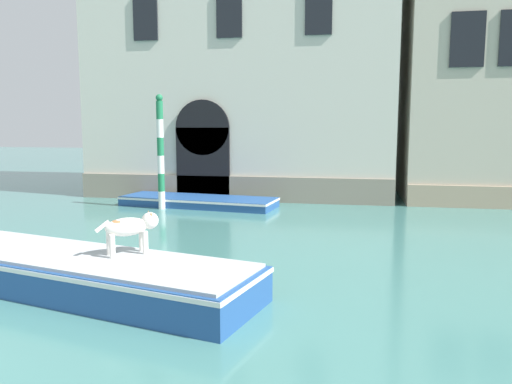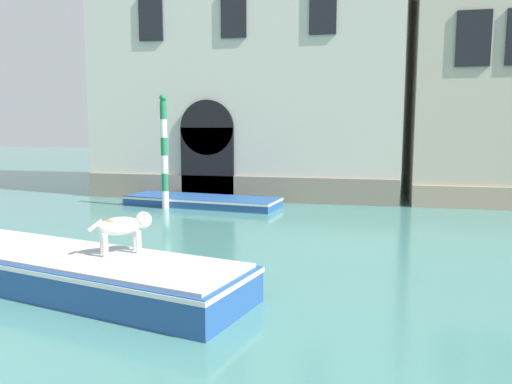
% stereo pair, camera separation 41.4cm
% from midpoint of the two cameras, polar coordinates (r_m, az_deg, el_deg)
% --- Properties ---
extents(boat_foreground, '(7.26, 3.60, 0.70)m').
position_cam_midpoint_polar(boat_foreground, '(10.21, -18.58, -8.52)').
color(boat_foreground, '#234C8C').
rests_on(boat_foreground, ground_plane).
extents(dog_on_deck, '(1.00, 0.85, 0.80)m').
position_cam_midpoint_polar(dog_on_deck, '(9.82, -13.62, -3.84)').
color(dog_on_deck, silver).
rests_on(dog_on_deck, boat_foreground).
extents(boat_moored_near_palazzo, '(6.29, 2.66, 0.36)m').
position_cam_midpoint_polar(boat_moored_near_palazzo, '(19.64, -5.58, -1.02)').
color(boat_moored_near_palazzo, '#234C8C').
rests_on(boat_moored_near_palazzo, ground_plane).
extents(mooring_pole_0, '(0.26, 0.26, 4.27)m').
position_cam_midpoint_polar(mooring_pole_0, '(18.99, -9.83, 4.56)').
color(mooring_pole_0, white).
rests_on(mooring_pole_0, ground_plane).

